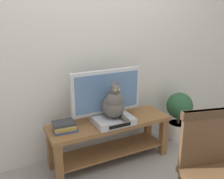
% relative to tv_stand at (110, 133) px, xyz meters
% --- Properties ---
extents(back_wall, '(7.00, 0.12, 2.80)m').
position_rel_tv_stand_xyz_m(back_wall, '(-0.03, 0.36, 1.07)').
color(back_wall, beige).
rests_on(back_wall, ground).
extents(tv_stand, '(1.30, 0.40, 0.47)m').
position_rel_tv_stand_xyz_m(tv_stand, '(0.00, 0.00, 0.00)').
color(tv_stand, brown).
rests_on(tv_stand, ground).
extents(tv, '(0.77, 0.20, 0.53)m').
position_rel_tv_stand_xyz_m(tv, '(0.00, 0.07, 0.42)').
color(tv, '#B7B7BC').
rests_on(tv, tv_stand).
extents(media_box, '(0.39, 0.30, 0.07)m').
position_rel_tv_stand_xyz_m(media_box, '(0.01, -0.06, 0.18)').
color(media_box, '#ADADB2').
rests_on(media_box, tv_stand).
extents(cat, '(0.22, 0.33, 0.40)m').
position_rel_tv_stand_xyz_m(cat, '(0.01, -0.07, 0.36)').
color(cat, '#514C47').
rests_on(cat, media_box).
extents(wooden_chair, '(0.54, 0.54, 0.91)m').
position_rel_tv_stand_xyz_m(wooden_chair, '(0.26, -1.12, 0.21)').
color(wooden_chair, '#513823').
rests_on(wooden_chair, ground).
extents(book_stack, '(0.24, 0.19, 0.08)m').
position_rel_tv_stand_xyz_m(book_stack, '(-0.48, 0.01, 0.19)').
color(book_stack, '#33477A').
rests_on(book_stack, tv_stand).
extents(potted_plant, '(0.33, 0.33, 0.62)m').
position_rel_tv_stand_xyz_m(potted_plant, '(0.98, 0.04, 0.03)').
color(potted_plant, beige).
rests_on(potted_plant, ground).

